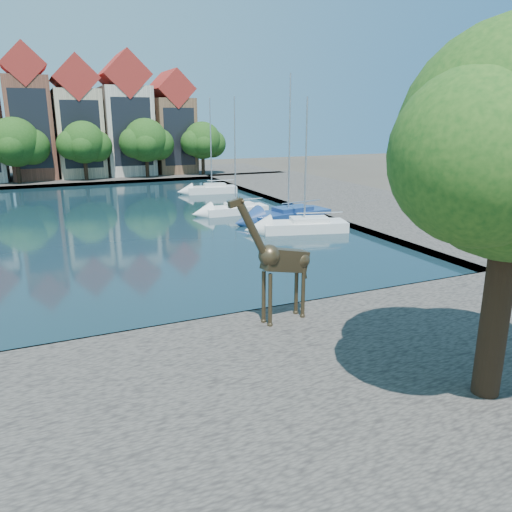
# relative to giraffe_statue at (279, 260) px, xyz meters

# --- Properties ---
(ground) EXTENTS (160.00, 160.00, 0.00)m
(ground) POSITION_rel_giraffe_statue_xyz_m (-4.24, 1.55, -3.06)
(ground) COLOR #38332B
(ground) RESTS_ON ground
(water_basin) EXTENTS (38.00, 50.00, 0.08)m
(water_basin) POSITION_rel_giraffe_statue_xyz_m (-4.24, 25.55, -3.02)
(water_basin) COLOR black
(water_basin) RESTS_ON ground
(near_quay) EXTENTS (50.00, 14.00, 0.50)m
(near_quay) POSITION_rel_giraffe_statue_xyz_m (-4.24, -5.45, -2.81)
(near_quay) COLOR #514D46
(near_quay) RESTS_ON ground
(far_quay) EXTENTS (60.00, 16.00, 0.50)m
(far_quay) POSITION_rel_giraffe_statue_xyz_m (-4.24, 57.55, -2.81)
(far_quay) COLOR #514D46
(far_quay) RESTS_ON ground
(right_quay) EXTENTS (14.00, 52.00, 0.50)m
(right_quay) POSITION_rel_giraffe_statue_xyz_m (20.76, 25.55, -2.81)
(right_quay) COLOR #514D46
(right_quay) RESTS_ON ground
(townhouse_center) EXTENTS (5.44, 9.18, 16.93)m
(townhouse_center) POSITION_rel_giraffe_statue_xyz_m (-8.24, 57.54, 5.30)
(townhouse_center) COLOR brown
(townhouse_center) RESTS_ON far_quay
(townhouse_east_inner) EXTENTS (5.94, 9.18, 15.79)m
(townhouse_east_inner) POSITION_rel_giraffe_statue_xyz_m (-2.24, 57.54, 4.67)
(townhouse_east_inner) COLOR tan
(townhouse_east_inner) RESTS_ON far_quay
(townhouse_east_mid) EXTENTS (6.43, 9.18, 16.65)m
(townhouse_east_mid) POSITION_rel_giraffe_statue_xyz_m (4.26, 57.54, 5.04)
(townhouse_east_mid) COLOR beige
(townhouse_east_mid) RESTS_ON far_quay
(townhouse_east_end) EXTENTS (5.44, 9.18, 14.43)m
(townhouse_east_end) POSITION_rel_giraffe_statue_xyz_m (10.76, 57.54, 4.05)
(townhouse_east_end) COLOR brown
(townhouse_east_end) RESTS_ON far_quay
(far_tree_mid_west) EXTENTS (7.80, 6.00, 8.00)m
(far_tree_mid_west) POSITION_rel_giraffe_statue_xyz_m (-10.13, 52.04, 2.23)
(far_tree_mid_west) COLOR #332114
(far_tree_mid_west) RESTS_ON far_quay
(far_tree_mid_east) EXTENTS (7.02, 5.40, 7.52)m
(far_tree_mid_east) POSITION_rel_giraffe_statue_xyz_m (-2.14, 52.04, 2.07)
(far_tree_mid_east) COLOR #332114
(far_tree_mid_east) RESTS_ON far_quay
(far_tree_east) EXTENTS (7.54, 5.80, 7.84)m
(far_tree_east) POSITION_rel_giraffe_statue_xyz_m (5.86, 52.04, 2.18)
(far_tree_east) COLOR #332114
(far_tree_east) RESTS_ON far_quay
(far_tree_far_east) EXTENTS (6.76, 5.20, 7.36)m
(far_tree_far_east) POSITION_rel_giraffe_statue_xyz_m (13.85, 52.04, 2.02)
(far_tree_far_east) COLOR #332114
(far_tree_far_east) RESTS_ON far_quay
(giraffe_statue) EXTENTS (3.64, 0.98, 5.21)m
(giraffe_statue) POSITION_rel_giraffe_statue_xyz_m (0.00, 0.00, 0.00)
(giraffe_statue) COLOR #3E311F
(giraffe_statue) RESTS_ON near_quay
(sailboat_right_a) EXTENTS (6.75, 3.75, 9.83)m
(sailboat_right_a) POSITION_rel_giraffe_statue_xyz_m (9.86, 15.50, -2.40)
(sailboat_right_a) COLOR silver
(sailboat_right_a) RESTS_ON water_basin
(sailboat_right_b) EXTENTS (7.55, 3.59, 11.73)m
(sailboat_right_b) POSITION_rel_giraffe_statue_xyz_m (10.76, 19.86, -2.38)
(sailboat_right_b) COLOR navy
(sailboat_right_b) RESTS_ON water_basin
(sailboat_right_c) EXTENTS (5.65, 1.98, 10.10)m
(sailboat_right_c) POSITION_rel_giraffe_statue_xyz_m (7.76, 24.34, -2.45)
(sailboat_right_c) COLOR white
(sailboat_right_c) RESTS_ON water_basin
(sailboat_right_d) EXTENTS (5.71, 2.73, 10.42)m
(sailboat_right_d) POSITION_rel_giraffe_statue_xyz_m (9.85, 36.98, -2.37)
(sailboat_right_d) COLOR silver
(sailboat_right_d) RESTS_ON water_basin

